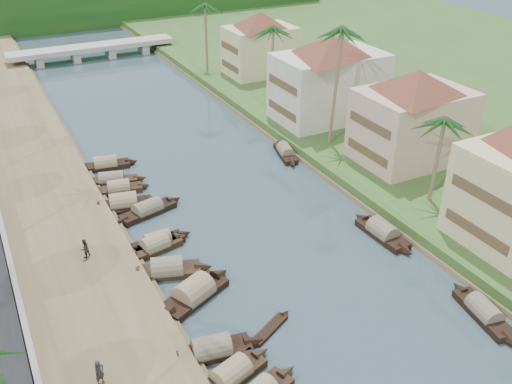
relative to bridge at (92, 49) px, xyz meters
name	(u,v)px	position (x,y,z in m)	size (l,w,h in m)	color
ground	(321,297)	(0.00, -72.00, -1.72)	(220.00, 220.00, 0.00)	#33454D
left_bank	(52,220)	(-16.00, -52.00, -1.32)	(10.00, 180.00, 0.80)	brown
right_bank	(365,145)	(19.00, -52.00, -1.12)	(16.00, 180.00, 1.20)	#305120
retaining_wall	(1,222)	(-20.20, -52.00, -0.37)	(0.40, 180.00, 1.10)	gray
treeline	(59,6)	(0.00, 28.00, 2.28)	(120.00, 14.00, 8.00)	#133D10
bridge	(92,49)	(0.00, 0.00, 0.00)	(28.00, 4.00, 2.40)	#9F9F95
building_mid	(413,115)	(19.99, -58.00, 4.41)	(14.11, 14.11, 9.70)	tan
building_far	(329,77)	(18.99, -44.00, 4.66)	(15.59, 15.59, 10.20)	beige
building_distant	(260,43)	(19.99, -24.00, 4.16)	(12.62, 12.62, 9.20)	#CDBA89
sampan_3	(212,350)	(-9.65, -73.66, -1.31)	(7.54, 2.73, 2.02)	black
sampan_4	(231,376)	(-9.43, -76.21, -1.31)	(6.98, 3.59, 1.99)	black
sampan_5	(194,294)	(-8.54, -67.75, -1.30)	(8.01, 5.17, 2.50)	black
sampan_6	(167,270)	(-9.29, -64.02, -1.31)	(7.48, 3.86, 2.19)	black
sampan_7	(158,241)	(-8.66, -59.78, -1.32)	(6.42, 1.69, 1.76)	black
sampan_8	(155,246)	(-9.09, -60.40, -1.31)	(6.54, 2.76, 2.01)	black
sampan_9	(148,210)	(-7.78, -54.40, -1.31)	(7.75, 3.40, 1.97)	black
sampan_10	(119,189)	(-9.04, -49.00, -1.32)	(6.48, 2.47, 1.81)	black
sampan_11	(124,204)	(-9.45, -52.15, -1.31)	(7.61, 3.14, 2.15)	black
sampan_12	(112,180)	(-9.20, -46.85, -1.32)	(7.30, 3.30, 1.78)	black
sampan_13	(106,165)	(-8.85, -43.04, -1.31)	(7.21, 2.58, 1.97)	black
sampan_14	(484,312)	(9.09, -79.17, -1.32)	(2.63, 7.63, 1.87)	black
sampan_15	(382,233)	(9.24, -67.54, -1.31)	(1.98, 7.73, 2.08)	black
sampan_16	(286,152)	(10.00, -49.25, -1.32)	(3.00, 7.32, 1.82)	black
canoe_1	(270,329)	(-5.15, -73.38, -1.62)	(4.66, 2.95, 0.78)	black
canoe_2	(133,208)	(-8.76, -52.90, -1.62)	(4.76, 0.72, 0.69)	black
palm_1	(443,122)	(16.00, -65.86, 7.22)	(3.20, 3.20, 9.47)	#76674F
palm_2	(338,32)	(15.00, -50.70, 11.86)	(3.20, 3.20, 14.28)	#76674F
palm_3	(272,30)	(16.00, -34.85, 8.77)	(3.20, 3.20, 11.06)	#76674F
palm_7	(205,6)	(14.00, -17.50, 8.86)	(3.20, 3.20, 11.16)	#76674F
tree_6	(362,69)	(24.00, -43.89, 4.88)	(5.01, 5.01, 7.55)	#443627
person_near	(99,372)	(-16.83, -73.47, -0.03)	(0.65, 0.43, 1.78)	#2C2A33
person_far	(85,248)	(-14.67, -59.82, -0.11)	(0.79, 0.62, 1.63)	#322923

